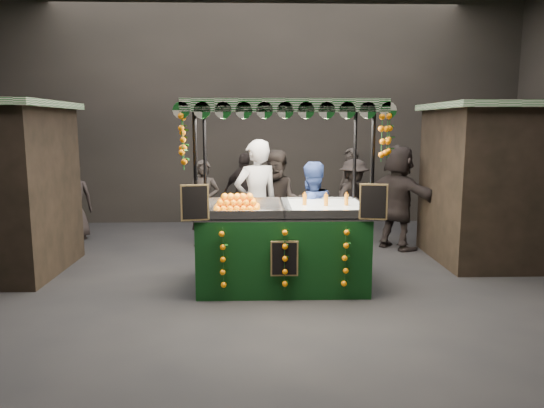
{
  "coord_description": "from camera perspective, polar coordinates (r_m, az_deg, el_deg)",
  "views": [
    {
      "loc": [
        0.01,
        -6.76,
        2.25
      ],
      "look_at": [
        0.23,
        0.52,
        1.12
      ],
      "focal_mm": 33.7,
      "sensor_mm": 36.0,
      "label": 1
    }
  ],
  "objects": [
    {
      "name": "ground",
      "position": [
        7.12,
        -1.76,
        -9.58
      ],
      "size": [
        12.0,
        12.0,
        0.0
      ],
      "primitive_type": "plane",
      "color": "black",
      "rests_on": "ground"
    },
    {
      "name": "market_hall",
      "position": [
        6.85,
        -1.9,
        18.35
      ],
      "size": [
        12.1,
        10.1,
        5.05
      ],
      "color": "black",
      "rests_on": "ground"
    },
    {
      "name": "neighbour_stall_right",
      "position": [
        9.4,
        26.15,
        2.19
      ],
      "size": [
        3.0,
        2.2,
        2.6
      ],
      "color": "black",
      "rests_on": "ground"
    },
    {
      "name": "juice_stall",
      "position": [
        7.06,
        1.22,
        -3.04
      ],
      "size": [
        2.65,
        1.56,
        2.57
      ],
      "color": "black",
      "rests_on": "ground"
    },
    {
      "name": "vendor_grey",
      "position": [
        8.07,
        -1.75,
        0.03
      ],
      "size": [
        0.87,
        0.75,
        2.03
      ],
      "rotation": [
        0.0,
        0.0,
        3.57
      ],
      "color": "gray",
      "rests_on": "ground"
    },
    {
      "name": "vendor_blue",
      "position": [
        7.91,
        4.32,
        -1.39
      ],
      "size": [
        1.01,
        0.91,
        1.7
      ],
      "rotation": [
        0.0,
        0.0,
        3.53
      ],
      "color": "navy",
      "rests_on": "ground"
    },
    {
      "name": "shopper_0",
      "position": [
        9.54,
        -7.61,
        0.06
      ],
      "size": [
        0.64,
        0.46,
        1.61
      ],
      "rotation": [
        0.0,
        0.0,
        -0.14
      ],
      "color": "#2A2422",
      "rests_on": "ground"
    },
    {
      "name": "shopper_1",
      "position": [
        8.67,
        0.78,
        -0.0
      ],
      "size": [
        0.94,
        0.76,
        1.83
      ],
      "rotation": [
        0.0,
        0.0,
        -0.08
      ],
      "color": "black",
      "rests_on": "ground"
    },
    {
      "name": "shopper_2",
      "position": [
        10.85,
        -2.99,
        1.33
      ],
      "size": [
        1.06,
        0.75,
        1.67
      ],
      "rotation": [
        0.0,
        0.0,
        2.75
      ],
      "color": "black",
      "rests_on": "ground"
    },
    {
      "name": "shopper_3",
      "position": [
        10.1,
        9.09,
        0.47
      ],
      "size": [
        1.15,
        1.15,
        1.6
      ],
      "rotation": [
        0.0,
        0.0,
        0.79
      ],
      "color": "black",
      "rests_on": "ground"
    },
    {
      "name": "shopper_4",
      "position": [
        10.74,
        -21.43,
        0.47
      ],
      "size": [
        0.93,
        0.85,
        1.6
      ],
      "rotation": [
        0.0,
        0.0,
        3.71
      ],
      "color": "#2A2322",
      "rests_on": "ground"
    },
    {
      "name": "shopper_5",
      "position": [
        9.52,
        13.91,
        0.74
      ],
      "size": [
        1.51,
        1.75,
        1.9
      ],
      "rotation": [
        0.0,
        0.0,
        2.21
      ],
      "color": "black",
      "rests_on": "ground"
    },
    {
      "name": "shopper_6",
      "position": [
        11.05,
        8.68,
        1.63
      ],
      "size": [
        0.68,
        0.77,
        1.76
      ],
      "rotation": [
        0.0,
        0.0,
        -1.07
      ],
      "color": "#2E2825",
      "rests_on": "ground"
    }
  ]
}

